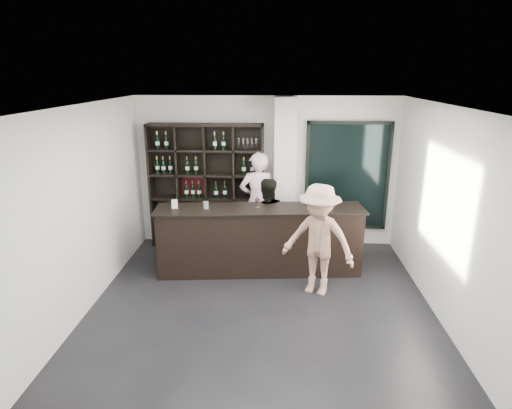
# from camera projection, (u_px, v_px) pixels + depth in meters

# --- Properties ---
(floor) EXTENTS (5.00, 5.50, 0.01)m
(floor) POSITION_uv_depth(u_px,v_px,m) (260.00, 314.00, 6.12)
(floor) COLOR black
(floor) RESTS_ON ground
(wine_shelf) EXTENTS (2.20, 0.35, 2.40)m
(wine_shelf) POSITION_uv_depth(u_px,v_px,m) (207.00, 186.00, 8.27)
(wine_shelf) COLOR black
(wine_shelf) RESTS_ON floor
(structural_column) EXTENTS (0.40, 0.40, 2.90)m
(structural_column) POSITION_uv_depth(u_px,v_px,m) (285.00, 176.00, 8.03)
(structural_column) COLOR silver
(structural_column) RESTS_ON floor
(glass_panel) EXTENTS (1.60, 0.08, 2.10)m
(glass_panel) POSITION_uv_depth(u_px,v_px,m) (347.00, 176.00, 8.20)
(glass_panel) COLOR black
(glass_panel) RESTS_ON floor
(tasting_counter) EXTENTS (3.48, 0.72, 1.15)m
(tasting_counter) POSITION_uv_depth(u_px,v_px,m) (260.00, 240.00, 7.28)
(tasting_counter) COLOR black
(tasting_counter) RESTS_ON floor
(taster_pink) EXTENTS (0.77, 0.59, 1.91)m
(taster_pink) POSITION_uv_depth(u_px,v_px,m) (258.00, 202.00, 8.13)
(taster_pink) COLOR #FFCAD9
(taster_pink) RESTS_ON floor
(taster_black) EXTENTS (0.85, 0.72, 1.54)m
(taster_black) POSITION_uv_depth(u_px,v_px,m) (266.00, 220.00, 7.66)
(taster_black) COLOR black
(taster_black) RESTS_ON floor
(customer) EXTENTS (1.29, 1.05, 1.75)m
(customer) POSITION_uv_depth(u_px,v_px,m) (318.00, 240.00, 6.48)
(customer) COLOR tan
(customer) RESTS_ON floor
(wine_glass) EXTENTS (0.09, 0.09, 0.20)m
(wine_glass) POSITION_uv_depth(u_px,v_px,m) (258.00, 202.00, 7.11)
(wine_glass) COLOR white
(wine_glass) RESTS_ON tasting_counter
(spit_cup) EXTENTS (0.12, 0.12, 0.12)m
(spit_cup) POSITION_uv_depth(u_px,v_px,m) (206.00, 205.00, 7.07)
(spit_cup) COLOR silver
(spit_cup) RESTS_ON tasting_counter
(napkin_stack) EXTENTS (0.14, 0.14, 0.02)m
(napkin_stack) POSITION_uv_depth(u_px,v_px,m) (323.00, 209.00, 7.05)
(napkin_stack) COLOR white
(napkin_stack) RESTS_ON tasting_counter
(card_stand) EXTENTS (0.11, 0.07, 0.15)m
(card_stand) POSITION_uv_depth(u_px,v_px,m) (175.00, 204.00, 7.08)
(card_stand) COLOR white
(card_stand) RESTS_ON tasting_counter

